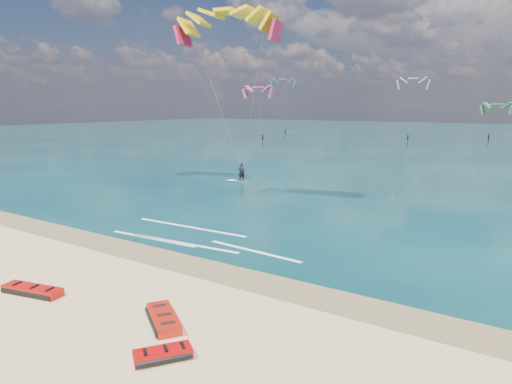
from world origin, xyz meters
TOP-DOWN VIEW (x-y plane):
  - ground at (0.00, 40.00)m, footprint 320.00×320.00m
  - wet_sand_strip at (0.00, 3.00)m, footprint 320.00×2.40m
  - sea at (0.00, 104.00)m, footprint 320.00×200.00m
  - packed_kite_left at (0.21, -3.23)m, footprint 3.01×1.65m
  - packed_kite_mid at (6.55, -2.15)m, footprint 2.74×2.39m
  - packed_kite_right at (8.17, -3.83)m, footprint 1.94×2.15m
  - kitesurfer_main at (-6.76, 20.62)m, footprint 11.18×9.40m
  - shoreline_foam at (0.51, 6.29)m, footprint 13.16×3.66m
  - distant_kites at (-4.10, 75.43)m, footprint 86.04×48.78m

SIDE VIEW (x-z plane):
  - ground at x=0.00m, z-range 0.00..0.00m
  - packed_kite_left at x=0.21m, z-range -0.19..0.19m
  - packed_kite_mid at x=6.55m, z-range -0.22..0.22m
  - packed_kite_right at x=8.17m, z-range -0.18..0.18m
  - wet_sand_strip at x=0.00m, z-range 0.00..0.01m
  - sea at x=0.00m, z-range 0.00..0.04m
  - shoreline_foam at x=0.51m, z-range 0.04..0.05m
  - distant_kites at x=-4.10m, z-range -1.23..12.91m
  - kitesurfer_main at x=-6.76m, z-range 0.16..16.74m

